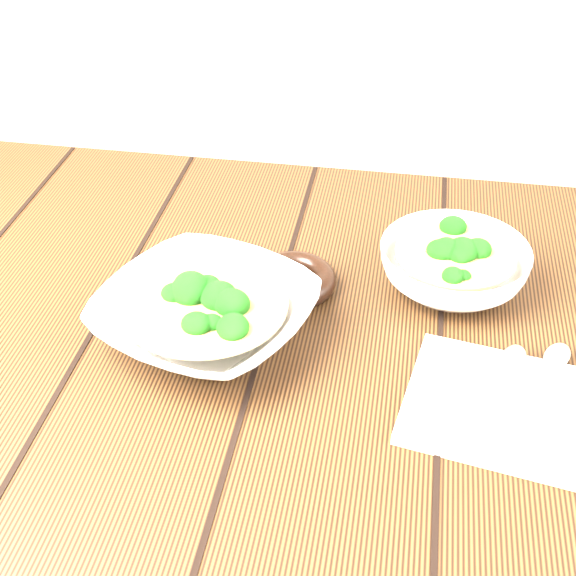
{
  "coord_description": "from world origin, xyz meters",
  "views": [
    {
      "loc": [
        0.13,
        -0.71,
        1.35
      ],
      "look_at": [
        0.0,
        0.01,
        0.8
      ],
      "focal_mm": 50.0,
      "sensor_mm": 36.0,
      "label": 1
    }
  ],
  "objects": [
    {
      "name": "trivet",
      "position": [
        -0.0,
        0.08,
        0.76
      ],
      "size": [
        0.12,
        0.12,
        0.03
      ],
      "primitive_type": "torus",
      "rotation": [
        0.0,
        0.0,
        0.17
      ],
      "color": "black",
      "rests_on": "table"
    },
    {
      "name": "table",
      "position": [
        0.0,
        0.0,
        0.63
      ],
      "size": [
        1.2,
        0.8,
        0.75
      ],
      "color": "#3B2511",
      "rests_on": "ground"
    },
    {
      "name": "soup_bowl_front",
      "position": [
        -0.09,
        -0.03,
        0.78
      ],
      "size": [
        0.3,
        0.3,
        0.07
      ],
      "color": "silver",
      "rests_on": "table"
    },
    {
      "name": "napkin",
      "position": [
        0.25,
        -0.1,
        0.76
      ],
      "size": [
        0.23,
        0.2,
        0.01
      ],
      "primitive_type": "cube",
      "rotation": [
        0.0,
        0.0,
        -0.17
      ],
      "color": "beige",
      "rests_on": "table"
    },
    {
      "name": "spoon_left",
      "position": [
        0.25,
        -0.06,
        0.76
      ],
      "size": [
        0.07,
        0.17,
        0.01
      ],
      "color": "#B5AEA0",
      "rests_on": "napkin"
    },
    {
      "name": "spoon_right",
      "position": [
        0.29,
        -0.04,
        0.76
      ],
      "size": [
        0.08,
        0.16,
        0.01
      ],
      "color": "#B5AEA0",
      "rests_on": "napkin"
    },
    {
      "name": "soup_bowl_back",
      "position": [
        0.19,
        0.12,
        0.78
      ],
      "size": [
        0.21,
        0.21,
        0.07
      ],
      "color": "silver",
      "rests_on": "table"
    }
  ]
}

